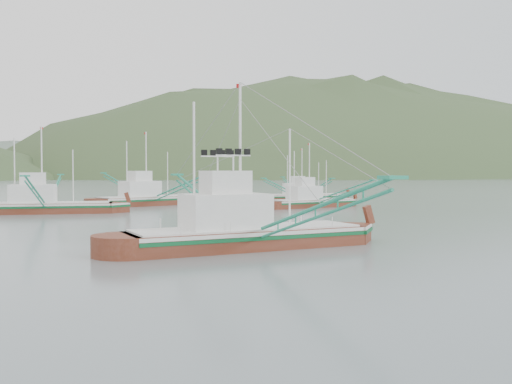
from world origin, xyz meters
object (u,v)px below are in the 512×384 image
object	(u,v)px
main_boat	(244,222)
bg_boat_left	(45,198)
bg_boat_far	(149,190)
bg_boat_extra	(303,193)
bg_boat_right	(311,195)

from	to	relation	value
main_boat	bg_boat_left	size ratio (longest dim) A/B	1.03
main_boat	bg_boat_left	bearing A→B (deg)	101.69
bg_boat_far	bg_boat_extra	distance (m)	25.99
main_boat	bg_boat_right	bearing A→B (deg)	52.38
bg_boat_far	bg_boat_left	distance (m)	17.37
bg_boat_extra	bg_boat_far	bearing A→B (deg)	-165.17
bg_boat_right	bg_boat_far	bearing A→B (deg)	135.61
bg_boat_right	bg_boat_left	xyz separation A→B (m)	(-32.55, 0.67, 0.04)
main_boat	bg_boat_far	world-z (taller)	bg_boat_far
bg_boat_left	bg_boat_far	bearing A→B (deg)	47.52
main_boat	bg_boat_right	world-z (taller)	main_boat
main_boat	bg_boat_left	xyz separation A→B (m)	(-11.22, 35.26, 0.04)
main_boat	bg_boat_right	distance (m)	40.64
bg_boat_left	bg_boat_extra	world-z (taller)	bg_boat_left
bg_boat_right	bg_boat_left	bearing A→B (deg)	165.81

